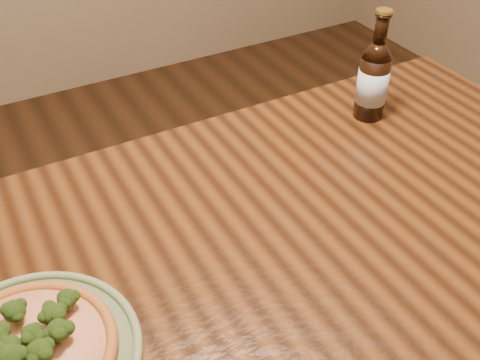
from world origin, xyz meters
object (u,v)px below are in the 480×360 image
pizza (24,352)px  plate (28,359)px  table (262,294)px  beer_bottle (373,79)px

pizza → plate: bearing=25.7°
table → plate: (-0.40, -0.02, 0.10)m
table → plate: 0.41m
table → beer_bottle: bearing=31.7°
table → beer_bottle: size_ratio=6.20×
plate → pizza: bearing=-154.3°
table → plate: size_ratio=4.91×
table → pizza: bearing=-177.7°
pizza → beer_bottle: beer_bottle is taller
pizza → beer_bottle: bearing=19.1°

